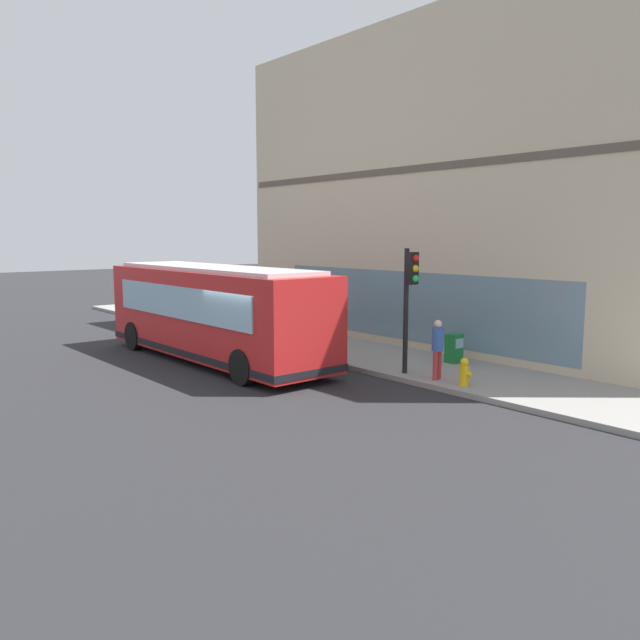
{
  "coord_description": "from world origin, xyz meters",
  "views": [
    {
      "loc": [
        -10.1,
        -14.67,
        4.06
      ],
      "look_at": [
        2.01,
        -0.33,
        1.52
      ],
      "focal_mm": 35.3,
      "sensor_mm": 36.0,
      "label": 1
    }
  ],
  "objects_px": {
    "pedestrian_near_building_entrance": "(323,315)",
    "newspaper_vending_box": "(454,348)",
    "city_bus_nearside": "(214,313)",
    "pedestrian_walking_along_curb": "(438,346)",
    "traffic_light_near_corner": "(410,287)",
    "fire_hydrant": "(464,372)"
  },
  "relations": [
    {
      "from": "fire_hydrant",
      "to": "newspaper_vending_box",
      "type": "distance_m",
      "value": 3.04
    },
    {
      "from": "city_bus_nearside",
      "to": "traffic_light_near_corner",
      "type": "xyz_separation_m",
      "value": [
        2.85,
        -5.83,
        1.07
      ]
    },
    {
      "from": "pedestrian_walking_along_curb",
      "to": "newspaper_vending_box",
      "type": "height_order",
      "value": "pedestrian_walking_along_curb"
    },
    {
      "from": "pedestrian_near_building_entrance",
      "to": "fire_hydrant",
      "type": "bearing_deg",
      "value": -100.06
    },
    {
      "from": "city_bus_nearside",
      "to": "pedestrian_walking_along_curb",
      "type": "relative_size",
      "value": 6.12
    },
    {
      "from": "traffic_light_near_corner",
      "to": "pedestrian_near_building_entrance",
      "type": "xyz_separation_m",
      "value": [
        1.32,
        5.28,
        -1.42
      ]
    },
    {
      "from": "fire_hydrant",
      "to": "newspaper_vending_box",
      "type": "height_order",
      "value": "newspaper_vending_box"
    },
    {
      "from": "traffic_light_near_corner",
      "to": "fire_hydrant",
      "type": "xyz_separation_m",
      "value": [
        0.04,
        -1.92,
        -2.11
      ]
    },
    {
      "from": "traffic_light_near_corner",
      "to": "pedestrian_walking_along_curb",
      "type": "xyz_separation_m",
      "value": [
        0.05,
        -0.99,
        -1.53
      ]
    },
    {
      "from": "fire_hydrant",
      "to": "city_bus_nearside",
      "type": "bearing_deg",
      "value": 110.46
    },
    {
      "from": "pedestrian_near_building_entrance",
      "to": "newspaper_vending_box",
      "type": "bearing_deg",
      "value": -79.53
    },
    {
      "from": "fire_hydrant",
      "to": "pedestrian_near_building_entrance",
      "type": "relative_size",
      "value": 0.41
    },
    {
      "from": "pedestrian_walking_along_curb",
      "to": "newspaper_vending_box",
      "type": "distance_m",
      "value": 2.54
    },
    {
      "from": "pedestrian_near_building_entrance",
      "to": "newspaper_vending_box",
      "type": "distance_m",
      "value": 5.25
    },
    {
      "from": "fire_hydrant",
      "to": "traffic_light_near_corner",
      "type": "bearing_deg",
      "value": 91.19
    },
    {
      "from": "traffic_light_near_corner",
      "to": "city_bus_nearside",
      "type": "bearing_deg",
      "value": 116.06
    },
    {
      "from": "city_bus_nearside",
      "to": "fire_hydrant",
      "type": "bearing_deg",
      "value": -69.54
    },
    {
      "from": "pedestrian_walking_along_curb",
      "to": "pedestrian_near_building_entrance",
      "type": "xyz_separation_m",
      "value": [
        1.26,
        6.28,
        0.11
      ]
    },
    {
      "from": "pedestrian_near_building_entrance",
      "to": "pedestrian_walking_along_curb",
      "type": "bearing_deg",
      "value": -101.38
    },
    {
      "from": "traffic_light_near_corner",
      "to": "fire_hydrant",
      "type": "height_order",
      "value": "traffic_light_near_corner"
    },
    {
      "from": "city_bus_nearside",
      "to": "fire_hydrant",
      "type": "height_order",
      "value": "city_bus_nearside"
    },
    {
      "from": "pedestrian_walking_along_curb",
      "to": "traffic_light_near_corner",
      "type": "bearing_deg",
      "value": 93.08
    }
  ]
}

